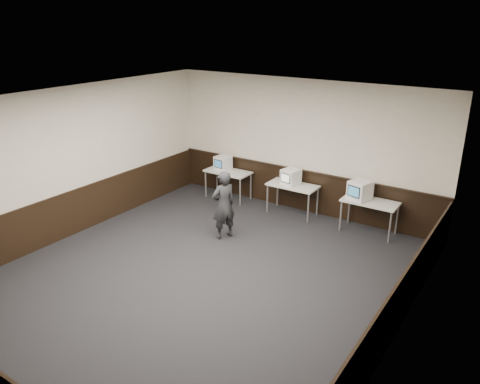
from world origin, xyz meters
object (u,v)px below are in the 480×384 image
at_px(emac_center, 291,177).
at_px(emac_right, 360,190).
at_px(emac_left, 223,163).
at_px(person, 223,205).
at_px(desk_center, 293,187).
at_px(desk_right, 370,204).
at_px(desk_left, 228,174).

height_order(emac_center, emac_right, emac_right).
bearing_deg(emac_left, emac_right, 3.09).
relative_size(emac_left, person, 0.27).
distance_m(emac_left, emac_center, 2.02).
relative_size(desk_center, emac_left, 2.92).
height_order(desk_center, emac_center, emac_center).
height_order(desk_center, desk_right, same).
height_order(emac_left, person, person).
height_order(desk_center, person, person).
xyz_separation_m(emac_center, emac_right, (1.72, -0.02, 0.02)).
xyz_separation_m(emac_center, person, (-0.56, -1.97, -0.18)).
bearing_deg(desk_center, desk_left, 180.00).
relative_size(emac_center, person, 0.30).
xyz_separation_m(desk_center, emac_right, (1.65, -0.03, 0.28)).
bearing_deg(desk_left, desk_right, 0.00).
bearing_deg(desk_center, person, -107.42).
bearing_deg(desk_center, emac_center, -173.32).
xyz_separation_m(desk_right, person, (-2.52, -1.98, 0.08)).
height_order(desk_right, emac_center, emac_center).
relative_size(desk_right, emac_right, 2.23).
relative_size(desk_right, emac_center, 2.63).
distance_m(desk_right, emac_center, 1.98).
relative_size(desk_left, person, 0.80).
bearing_deg(person, emac_right, 154.36).
height_order(desk_right, emac_right, emac_right).
distance_m(emac_right, person, 3.00).
relative_size(desk_right, person, 0.80).
height_order(emac_left, emac_center, emac_center).
distance_m(desk_center, emac_center, 0.27).
bearing_deg(emac_left, desk_right, 3.53).
distance_m(emac_left, person, 2.50).
distance_m(desk_center, emac_left, 2.10).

